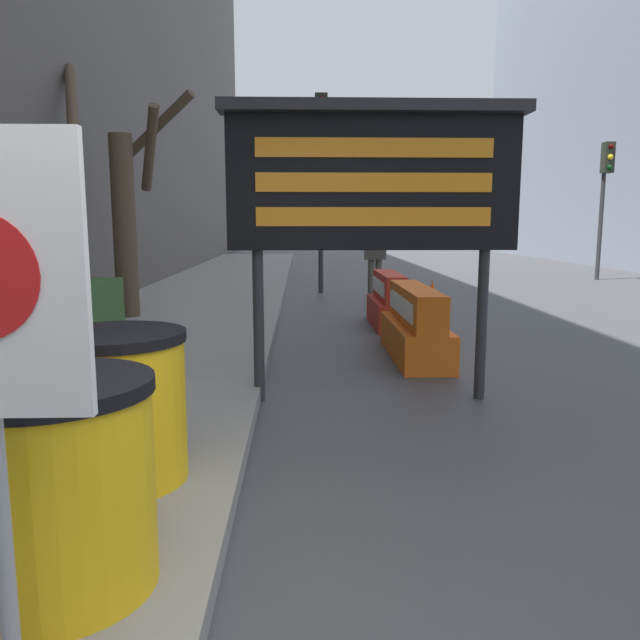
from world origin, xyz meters
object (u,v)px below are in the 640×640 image
(traffic_cone_near, at_px, (432,304))
(pedestrian_worker, at_px, (375,251))
(barrel_drum_foreground, at_px, (55,485))
(traffic_light_near_curb, at_px, (321,152))
(traffic_light_far_side, at_px, (605,181))
(message_board, at_px, (373,180))
(jersey_barrier_red_striped, at_px, (389,303))
(barrel_drum_middle, at_px, (116,406))
(jersey_barrier_orange_far, at_px, (415,327))

(traffic_cone_near, bearing_deg, pedestrian_worker, 97.04)
(barrel_drum_foreground, bearing_deg, traffic_light_near_curb, 83.02)
(traffic_light_far_side, height_order, pedestrian_worker, traffic_light_far_side)
(barrel_drum_foreground, height_order, message_board, message_board)
(jersey_barrier_red_striped, distance_m, pedestrian_worker, 3.69)
(barrel_drum_foreground, relative_size, jersey_barrier_red_striped, 0.53)
(jersey_barrier_red_striped, bearing_deg, message_board, -100.30)
(barrel_drum_middle, distance_m, message_board, 3.07)
(jersey_barrier_orange_far, distance_m, traffic_light_near_curb, 7.66)
(message_board, distance_m, traffic_light_far_side, 14.37)
(jersey_barrier_red_striped, xyz_separation_m, traffic_cone_near, (0.67, -0.13, -0.00))
(barrel_drum_foreground, relative_size, barrel_drum_middle, 1.00)
(jersey_barrier_red_striped, bearing_deg, barrel_drum_middle, -111.65)
(barrel_drum_foreground, distance_m, jersey_barrier_orange_far, 5.56)
(pedestrian_worker, bearing_deg, barrel_drum_middle, 78.14)
(message_board, bearing_deg, barrel_drum_middle, -129.38)
(message_board, height_order, traffic_light_far_side, traffic_light_far_side)
(traffic_cone_near, distance_m, traffic_light_far_side, 10.55)
(message_board, relative_size, traffic_cone_near, 3.57)
(message_board, xyz_separation_m, traffic_light_near_curb, (-0.17, 8.87, 1.20))
(jersey_barrier_red_striped, height_order, traffic_cone_near, jersey_barrier_red_striped)
(jersey_barrier_orange_far, height_order, pedestrian_worker, pedestrian_worker)
(message_board, height_order, jersey_barrier_red_striped, message_board)
(barrel_drum_middle, xyz_separation_m, traffic_light_near_curb, (1.55, 10.97, 2.63))
(barrel_drum_middle, relative_size, traffic_cone_near, 1.17)
(traffic_cone_near, distance_m, pedestrian_worker, 3.84)
(jersey_barrier_red_striped, relative_size, pedestrian_worker, 0.95)
(traffic_cone_near, xyz_separation_m, traffic_light_far_side, (6.49, 7.96, 2.42))
(jersey_barrier_red_striped, bearing_deg, traffic_cone_near, -10.68)
(jersey_barrier_orange_far, bearing_deg, traffic_light_far_side, 54.83)
(jersey_barrier_orange_far, bearing_deg, traffic_light_near_curb, 97.48)
(traffic_light_far_side, bearing_deg, pedestrian_worker, -148.86)
(traffic_cone_near, bearing_deg, barrel_drum_middle, -117.20)
(pedestrian_worker, bearing_deg, message_board, 86.32)
(barrel_drum_foreground, bearing_deg, pedestrian_worker, 76.63)
(traffic_light_near_curb, height_order, traffic_light_far_side, traffic_light_near_curb)
(barrel_drum_foreground, height_order, pedestrian_worker, pedestrian_worker)
(barrel_drum_foreground, bearing_deg, barrel_drum_middle, 93.66)
(traffic_cone_near, bearing_deg, message_board, -109.46)
(barrel_drum_middle, distance_m, traffic_cone_near, 6.88)
(barrel_drum_middle, bearing_deg, pedestrian_worker, 74.81)
(traffic_cone_near, bearing_deg, traffic_light_near_curb, 108.16)
(message_board, distance_m, traffic_light_near_curb, 8.95)
(barrel_drum_middle, xyz_separation_m, jersey_barrier_red_striped, (2.48, 6.24, -0.21))
(traffic_light_near_curb, distance_m, traffic_light_far_side, 8.67)
(barrel_drum_foreground, distance_m, traffic_light_near_curb, 12.44)
(barrel_drum_foreground, bearing_deg, message_board, 62.70)
(barrel_drum_middle, bearing_deg, jersey_barrier_orange_far, 57.67)
(jersey_barrier_orange_far, relative_size, traffic_light_near_curb, 0.45)
(barrel_drum_middle, xyz_separation_m, message_board, (1.72, 2.10, 1.43))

